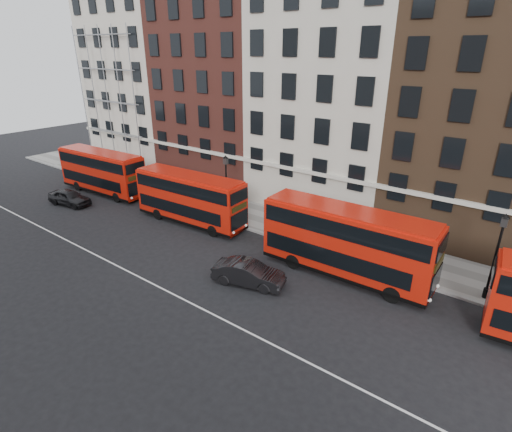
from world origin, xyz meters
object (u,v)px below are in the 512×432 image
Objects in this scene: bus_a at (102,171)px; bus_c at (346,241)px; car_rear at (69,197)px; car_front at (248,273)px; bus_b at (190,197)px.

bus_a is 0.94× the size of bus_c.
car_rear is 0.95× the size of car_front.
bus_b reaches higher than car_rear.
car_rear is at bearing -172.77° from bus_c.
bus_a is 12.56m from bus_b.
bus_c reaches higher than bus_a.
car_front is at bearing -134.35° from bus_c.
bus_b is at bearing -83.44° from car_rear.
car_front is (22.31, -4.55, -1.57)m from bus_a.
car_front is (21.88, -0.59, 0.01)m from car_rear.
car_front reaches higher than car_rear.
car_front is at bearing -103.09° from car_rear.
bus_c is at bearing -3.49° from bus_a.
bus_a is 22.83m from car_front.
bus_a reaches higher than bus_b.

